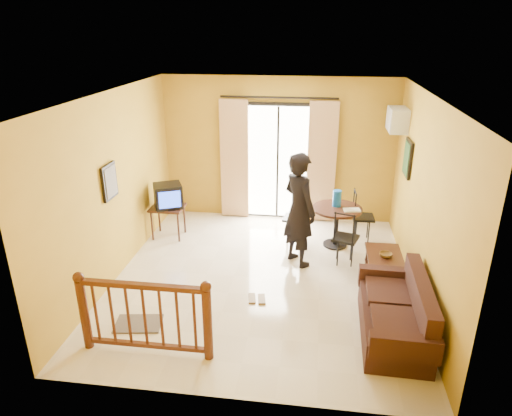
# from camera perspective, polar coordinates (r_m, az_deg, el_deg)

# --- Properties ---
(ground) EXTENTS (5.00, 5.00, 0.00)m
(ground) POSITION_cam_1_polar(r_m,az_deg,el_deg) (7.18, 0.77, -8.73)
(ground) COLOR beige
(ground) RESTS_ON ground
(room_shell) EXTENTS (5.00, 5.00, 5.00)m
(room_shell) POSITION_cam_1_polar(r_m,az_deg,el_deg) (6.49, 0.85, 4.33)
(room_shell) COLOR white
(room_shell) RESTS_ON ground
(balcony_door) EXTENTS (2.25, 0.14, 2.46)m
(balcony_door) POSITION_cam_1_polar(r_m,az_deg,el_deg) (8.95, 2.72, 5.82)
(balcony_door) COLOR black
(balcony_door) RESTS_ON ground
(tv_table) EXTENTS (0.59, 0.49, 0.59)m
(tv_table) POSITION_cam_1_polar(r_m,az_deg,el_deg) (8.48, -10.99, -0.31)
(tv_table) COLOR black
(tv_table) RESTS_ON ground
(television) EXTENTS (0.61, 0.59, 0.43)m
(television) POSITION_cam_1_polar(r_m,az_deg,el_deg) (8.36, -10.93, 1.52)
(television) COLOR black
(television) RESTS_ON tv_table
(picture_left) EXTENTS (0.05, 0.42, 0.52)m
(picture_left) POSITION_cam_1_polar(r_m,az_deg,el_deg) (6.96, -17.83, 3.17)
(picture_left) COLOR black
(picture_left) RESTS_ON room_shell
(dining_table) EXTENTS (0.86, 0.86, 0.72)m
(dining_table) POSITION_cam_1_polar(r_m,az_deg,el_deg) (8.07, 10.07, -0.97)
(dining_table) COLOR black
(dining_table) RESTS_ON ground
(water_jug) EXTENTS (0.15, 0.15, 0.29)m
(water_jug) POSITION_cam_1_polar(r_m,az_deg,el_deg) (8.04, 10.09, 1.20)
(water_jug) COLOR blue
(water_jug) RESTS_ON dining_table
(serving_tray) EXTENTS (0.30, 0.22, 0.02)m
(serving_tray) POSITION_cam_1_polar(r_m,az_deg,el_deg) (7.94, 11.90, -0.25)
(serving_tray) COLOR beige
(serving_tray) RESTS_ON dining_table
(dining_chairs) EXTENTS (1.65, 1.38, 0.95)m
(dining_chairs) POSITION_cam_1_polar(r_m,az_deg,el_deg) (8.22, 9.52, -4.86)
(dining_chairs) COLOR black
(dining_chairs) RESTS_ON ground
(air_conditioner) EXTENTS (0.31, 0.60, 0.40)m
(air_conditioner) POSITION_cam_1_polar(r_m,az_deg,el_deg) (8.34, 17.25, 10.50)
(air_conditioner) COLOR silver
(air_conditioner) RESTS_ON room_shell
(botanical_print) EXTENTS (0.05, 0.50, 0.60)m
(botanical_print) POSITION_cam_1_polar(r_m,az_deg,el_deg) (7.85, 18.42, 5.92)
(botanical_print) COLOR black
(botanical_print) RESTS_ON room_shell
(coffee_table) EXTENTS (0.52, 0.94, 0.42)m
(coffee_table) POSITION_cam_1_polar(r_m,az_deg,el_deg) (7.24, 15.75, -6.84)
(coffee_table) COLOR black
(coffee_table) RESTS_ON ground
(bowl) EXTENTS (0.25, 0.25, 0.06)m
(bowl) POSITION_cam_1_polar(r_m,az_deg,el_deg) (7.16, 15.89, -5.66)
(bowl) COLOR brown
(bowl) RESTS_ON coffee_table
(sofa) EXTENTS (0.81, 1.67, 0.79)m
(sofa) POSITION_cam_1_polar(r_m,az_deg,el_deg) (6.10, 17.33, -12.73)
(sofa) COLOR #321713
(sofa) RESTS_ON ground
(standing_person) EXTENTS (0.78, 0.81, 1.87)m
(standing_person) POSITION_cam_1_polar(r_m,az_deg,el_deg) (7.27, 5.42, -0.22)
(standing_person) COLOR black
(standing_person) RESTS_ON ground
(stair_balustrade) EXTENTS (1.63, 0.13, 1.04)m
(stair_balustrade) POSITION_cam_1_polar(r_m,az_deg,el_deg) (5.58, -13.81, -12.55)
(stair_balustrade) COLOR #471E0F
(stair_balustrade) RESTS_ON ground
(doormat) EXTENTS (0.65, 0.48, 0.02)m
(doormat) POSITION_cam_1_polar(r_m,az_deg,el_deg) (6.38, -14.47, -13.82)
(doormat) COLOR #584E46
(doormat) RESTS_ON ground
(sandals) EXTENTS (0.28, 0.26, 0.03)m
(sandals) POSITION_cam_1_polar(r_m,az_deg,el_deg) (6.66, 0.10, -11.28)
(sandals) COLOR brown
(sandals) RESTS_ON ground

